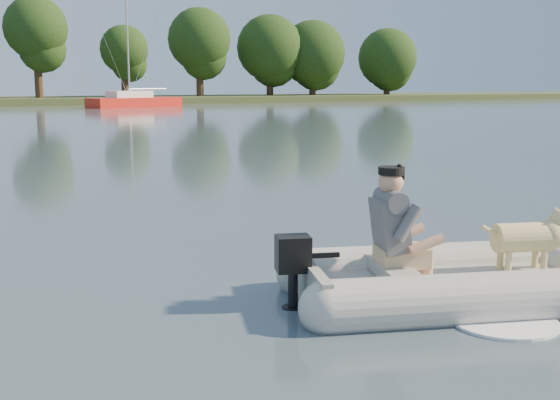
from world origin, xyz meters
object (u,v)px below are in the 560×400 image
dinghy (463,239)px  sailboat (134,101)px  dog (523,243)px  man (392,221)px

dinghy → sailboat: 51.36m
sailboat → dog: bearing=-119.6°
man → dog: bearing=0.0°
man → dog: man is taller
man → sailboat: bearing=94.5°
man → dog: (1.28, -0.35, -0.26)m
dinghy → sailboat: size_ratio=0.45×
dog → sailboat: bearing=96.0°
dinghy → dog: dinghy is taller
man → dog: size_ratio=1.16×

